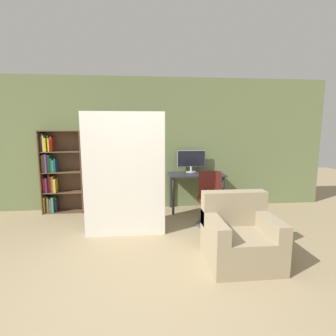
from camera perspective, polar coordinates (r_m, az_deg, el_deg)
name	(u,v)px	position (r m, az deg, el deg)	size (l,w,h in m)	color
ground_plane	(138,296)	(2.95, -6.58, -25.97)	(16.00, 16.00, 0.00)	#9E8966
wall_back	(139,144)	(5.49, -6.40, 5.20)	(8.00, 0.06, 2.70)	#6B7A4C
desk	(196,179)	(5.36, 6.13, -2.46)	(1.11, 0.60, 0.77)	#2D2D33
monitor	(191,160)	(5.46, 5.06, 1.78)	(0.59, 0.21, 0.46)	#B7B7BC
office_chair	(211,204)	(4.67, 9.32, -7.67)	(0.52, 0.52, 0.92)	#4C4C51
bookshelf	(58,172)	(5.65, -22.91, -0.87)	(0.79, 0.30, 1.63)	brown
mattress_near	(125,175)	(4.11, -9.35, -1.47)	(1.24, 0.22, 1.92)	silver
armchair	(239,237)	(3.53, 15.30, -14.22)	(0.85, 0.80, 0.85)	gray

